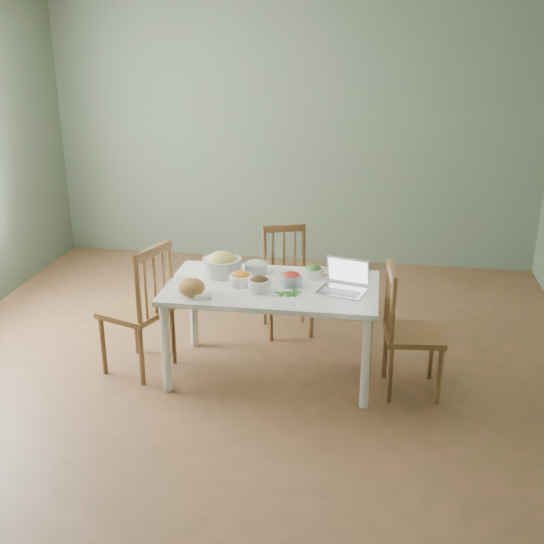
% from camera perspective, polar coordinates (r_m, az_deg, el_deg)
% --- Properties ---
extents(floor, '(5.00, 5.00, 0.00)m').
position_cam_1_polar(floor, '(5.08, -2.04, -8.07)').
color(floor, brown).
rests_on(floor, ground).
extents(wall_back, '(5.00, 0.00, 2.70)m').
position_cam_1_polar(wall_back, '(7.02, 1.77, 11.61)').
color(wall_back, '#54684C').
rests_on(wall_back, ground).
extents(wall_front, '(5.00, 0.00, 2.70)m').
position_cam_1_polar(wall_front, '(2.33, -14.28, -7.59)').
color(wall_front, '#54684C').
rests_on(wall_front, ground).
extents(dining_table, '(1.47, 0.83, 0.69)m').
position_cam_1_polar(dining_table, '(4.85, 0.00, -4.93)').
color(dining_table, white).
rests_on(dining_table, floor).
extents(chair_far, '(0.48, 0.47, 0.87)m').
position_cam_1_polar(chair_far, '(5.49, 1.33, -0.85)').
color(chair_far, brown).
rests_on(chair_far, floor).
extents(chair_left, '(0.53, 0.54, 0.97)m').
position_cam_1_polar(chair_left, '(4.96, -11.37, -2.95)').
color(chair_left, brown).
rests_on(chair_left, floor).
extents(chair_right, '(0.42, 0.43, 0.91)m').
position_cam_1_polar(chair_right, '(4.69, 11.84, -4.88)').
color(chair_right, brown).
rests_on(chair_right, floor).
extents(bread_boule, '(0.18, 0.18, 0.12)m').
position_cam_1_polar(bread_boule, '(4.56, -6.78, -1.27)').
color(bread_boule, '#A0773C').
rests_on(bread_boule, dining_table).
extents(butter_stick, '(0.12, 0.06, 0.03)m').
position_cam_1_polar(butter_stick, '(4.50, -5.86, -2.13)').
color(butter_stick, silver).
rests_on(butter_stick, dining_table).
extents(bowl_squash, '(0.34, 0.34, 0.16)m').
position_cam_1_polar(bowl_squash, '(4.91, -4.22, 0.70)').
color(bowl_squash, '#D6B763').
rests_on(bowl_squash, dining_table).
extents(bowl_carrot, '(0.22, 0.22, 0.09)m').
position_cam_1_polar(bowl_carrot, '(4.72, -2.64, -0.53)').
color(bowl_carrot, orange).
rests_on(bowl_carrot, dining_table).
extents(bowl_onion, '(0.19, 0.19, 0.09)m').
position_cam_1_polar(bowl_onion, '(4.95, -1.34, 0.49)').
color(bowl_onion, '#F3F1C5').
rests_on(bowl_onion, dining_table).
extents(bowl_mushroom, '(0.18, 0.18, 0.10)m').
position_cam_1_polar(bowl_mushroom, '(4.60, -1.08, -1.00)').
color(bowl_mushroom, black).
rests_on(bowl_mushroom, dining_table).
extents(bowl_redpep, '(0.20, 0.20, 0.09)m').
position_cam_1_polar(bowl_redpep, '(4.71, 1.60, -0.57)').
color(bowl_redpep, red).
rests_on(bowl_redpep, dining_table).
extents(bowl_broccoli, '(0.19, 0.19, 0.09)m').
position_cam_1_polar(bowl_broccoli, '(4.86, 3.51, 0.06)').
color(bowl_broccoli, '#1C4F1B').
rests_on(bowl_broccoli, dining_table).
extents(flatbread, '(0.28, 0.28, 0.02)m').
position_cam_1_polar(flatbread, '(4.96, 3.69, 0.04)').
color(flatbread, tan).
rests_on(flatbread, dining_table).
extents(basil_bunch, '(0.19, 0.19, 0.02)m').
position_cam_1_polar(basil_bunch, '(4.58, 1.26, -1.68)').
color(basil_bunch, '#285F1C').
rests_on(basil_bunch, dining_table).
extents(laptop, '(0.37, 0.34, 0.21)m').
position_cam_1_polar(laptop, '(4.58, 5.91, -0.49)').
color(laptop, silver).
rests_on(laptop, dining_table).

